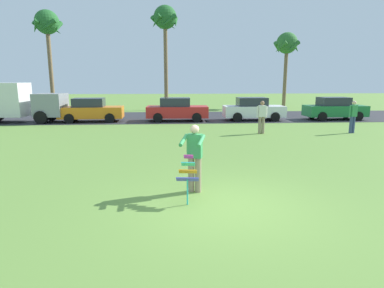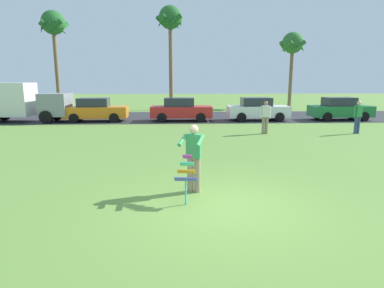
# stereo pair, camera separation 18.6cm
# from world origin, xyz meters

# --- Properties ---
(ground_plane) EXTENTS (120.00, 120.00, 0.00)m
(ground_plane) POSITION_xyz_m (0.00, 0.00, 0.00)
(ground_plane) COLOR olive
(road_strip) EXTENTS (120.00, 8.00, 0.01)m
(road_strip) POSITION_xyz_m (0.00, 18.08, 0.01)
(road_strip) COLOR #2D2D33
(road_strip) RESTS_ON ground
(person_kite_flyer) EXTENTS (0.68, 0.75, 1.73)m
(person_kite_flyer) POSITION_xyz_m (-0.67, 1.03, 0.95)
(person_kite_flyer) COLOR gray
(person_kite_flyer) RESTS_ON ground
(kite_held) EXTENTS (0.52, 0.67, 1.08)m
(kite_held) POSITION_xyz_m (-0.88, 0.34, 0.71)
(kite_held) COLOR #D83399
(kite_held) RESTS_ON ground
(parked_truck_grey_van) EXTENTS (6.76, 2.27, 2.62)m
(parked_truck_grey_van) POSITION_xyz_m (-12.10, 15.67, 1.41)
(parked_truck_grey_van) COLOR gray
(parked_truck_grey_van) RESTS_ON ground
(parked_car_orange) EXTENTS (4.26, 1.96, 1.60)m
(parked_car_orange) POSITION_xyz_m (-6.63, 15.67, 0.77)
(parked_car_orange) COLOR orange
(parked_car_orange) RESTS_ON ground
(parked_car_red) EXTENTS (4.25, 1.94, 1.60)m
(parked_car_red) POSITION_xyz_m (-0.79, 15.68, 0.77)
(parked_car_red) COLOR red
(parked_car_red) RESTS_ON ground
(parked_car_white) EXTENTS (4.22, 1.88, 1.60)m
(parked_car_white) POSITION_xyz_m (4.57, 15.68, 0.77)
(parked_car_white) COLOR white
(parked_car_white) RESTS_ON ground
(parked_car_green) EXTENTS (4.22, 1.86, 1.60)m
(parked_car_green) POSITION_xyz_m (10.48, 15.68, 0.77)
(parked_car_green) COLOR #1E7238
(parked_car_green) RESTS_ON ground
(palm_tree_left_near) EXTENTS (2.58, 2.71, 8.87)m
(palm_tree_left_near) POSITION_xyz_m (-12.02, 24.16, 7.42)
(palm_tree_left_near) COLOR brown
(palm_tree_left_near) RESTS_ON ground
(palm_tree_right_near) EXTENTS (2.58, 2.71, 9.44)m
(palm_tree_right_near) POSITION_xyz_m (-1.60, 24.39, 7.94)
(palm_tree_right_near) COLOR brown
(palm_tree_right_near) RESTS_ON ground
(palm_tree_centre_far) EXTENTS (2.58, 2.71, 7.49)m
(palm_tree_centre_far) POSITION_xyz_m (10.57, 26.48, 6.15)
(palm_tree_centre_far) COLOR brown
(palm_tree_centre_far) RESTS_ON ground
(person_walker_near) EXTENTS (0.54, 0.32, 1.73)m
(person_walker_near) POSITION_xyz_m (8.47, 9.80, 0.93)
(person_walker_near) COLOR #384772
(person_walker_near) RESTS_ON ground
(person_walker_far) EXTENTS (0.57, 0.22, 1.73)m
(person_walker_far) POSITION_xyz_m (3.57, 9.97, 0.93)
(person_walker_far) COLOR gray
(person_walker_far) RESTS_ON ground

